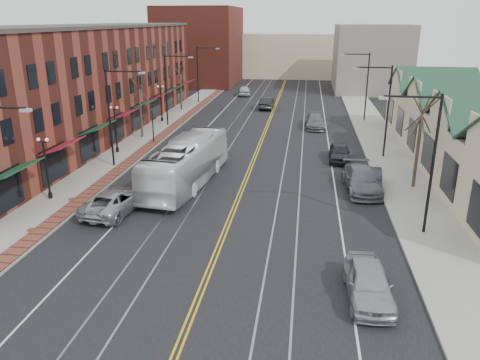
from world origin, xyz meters
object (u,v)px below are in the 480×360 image
(parked_suv, at_px, (115,201))
(parked_car_c, at_px, (362,180))
(parked_car_a, at_px, (368,282))
(parked_car_b, at_px, (370,180))
(transit_bus, at_px, (187,163))
(parked_car_d, at_px, (340,152))

(parked_suv, xyz_separation_m, parked_car_c, (16.13, 6.29, 0.07))
(parked_car_a, height_order, parked_car_c, parked_car_c)
(parked_car_b, distance_m, parked_car_c, 0.70)
(transit_bus, distance_m, parked_car_c, 12.88)
(transit_bus, bearing_deg, parked_car_c, -171.97)
(parked_car_c, bearing_deg, transit_bus, 178.10)
(parked_car_b, bearing_deg, parked_car_c, -147.85)
(transit_bus, distance_m, parked_car_a, 18.07)
(parked_suv, distance_m, parked_car_d, 20.41)
(transit_bus, height_order, parked_car_c, transit_bus)
(transit_bus, bearing_deg, parked_car_b, -170.76)
(parked_suv, height_order, parked_car_a, parked_car_a)
(parked_car_a, distance_m, parked_car_b, 14.59)
(parked_suv, xyz_separation_m, parked_car_d, (15.00, 13.84, -0.02))
(parked_car_a, distance_m, parked_car_d, 21.73)
(parked_suv, bearing_deg, parked_car_b, -151.38)
(parked_car_a, distance_m, parked_car_c, 14.22)
(parked_car_a, height_order, parked_car_b, parked_car_a)
(parked_suv, relative_size, parked_car_b, 1.21)
(parked_car_a, height_order, parked_car_d, parked_car_a)
(parked_car_b, xyz_separation_m, parked_car_d, (-1.76, 7.25, -0.01))
(parked_car_d, bearing_deg, parked_car_b, -75.06)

